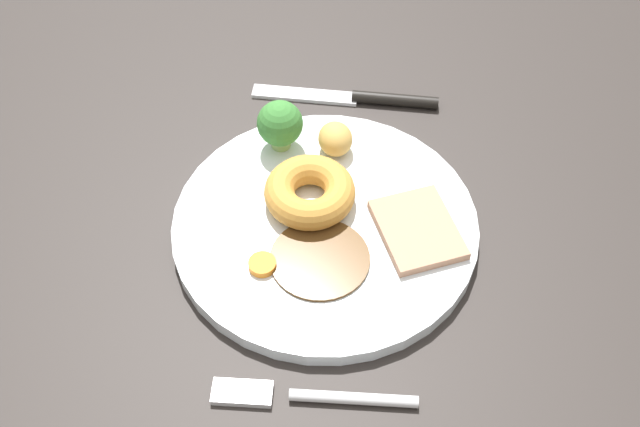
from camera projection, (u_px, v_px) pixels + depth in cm
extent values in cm
cube|color=#2B2623|center=(328.00, 219.00, 72.27)|extent=(120.00, 84.00, 3.60)
cylinder|color=white|center=(320.00, 226.00, 68.55)|extent=(26.14, 26.14, 1.40)
cylinder|color=#563819|center=(320.00, 259.00, 65.28)|extent=(8.25, 8.25, 0.30)
cube|color=tan|center=(418.00, 229.00, 66.91)|extent=(9.68, 8.80, 0.80)
torus|color=#C68938|center=(310.00, 192.00, 68.31)|extent=(7.88, 7.88, 2.66)
ellipsoid|color=tan|center=(337.00, 139.00, 72.19)|extent=(4.25, 3.96, 2.87)
cylinder|color=orange|center=(262.00, 264.00, 64.72)|extent=(2.28, 2.28, 0.65)
cylinder|color=#8CB766|center=(281.00, 140.00, 73.17)|extent=(1.79, 1.79, 1.34)
sphere|color=#387A33|center=(280.00, 123.00, 71.51)|extent=(4.18, 4.18, 4.18)
cylinder|color=silver|center=(354.00, 398.00, 58.63)|extent=(1.36, 9.53, 0.90)
cube|color=silver|center=(242.00, 393.00, 59.08)|extent=(2.22, 4.59, 0.60)
cylinder|color=black|center=(395.00, 100.00, 78.75)|extent=(1.29, 8.51, 1.20)
cube|color=silver|center=(305.00, 95.00, 79.76)|extent=(1.81, 10.52, 0.40)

